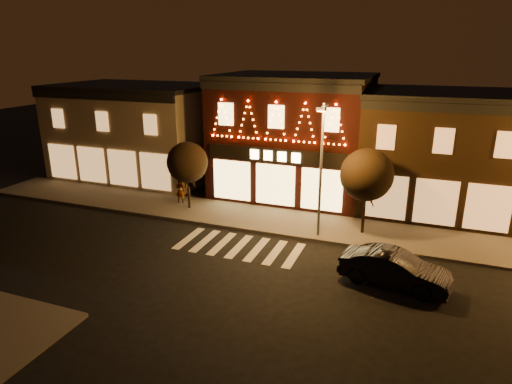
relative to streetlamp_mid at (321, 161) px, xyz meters
The scene contains 10 objects.
ground 8.59m from the streetlamp_mid, 119.37° to the right, with size 120.00×120.00×0.00m, color black.
sidewalk_far 4.85m from the streetlamp_mid, 136.10° to the left, with size 44.00×4.00×0.15m, color #47423D.
building_left 18.27m from the streetlamp_mid, 155.56° to the left, with size 12.20×8.28×7.30m.
building_pulp 8.37m from the streetlamp_mid, 115.67° to the left, with size 10.20×8.34×8.30m.
building_right_a 9.59m from the streetlamp_mid, 52.12° to the left, with size 9.20×8.28×7.50m.
streetlamp_mid is the anchor object (origin of this frame).
tree_left 9.02m from the streetlamp_mid, 169.80° to the left, with size 2.57×2.57×4.29m.
tree_right 2.77m from the streetlamp_mid, 32.79° to the left, with size 2.85×2.85×4.77m.
dark_sedan 6.71m from the streetlamp_mid, 40.96° to the right, with size 1.63×4.69×1.54m, color black.
pedestrian 10.62m from the streetlamp_mid, 167.15° to the left, with size 0.60×0.39×1.64m, color gray.
Camera 1 is at (8.39, -15.67, 9.95)m, focal length 31.18 mm.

